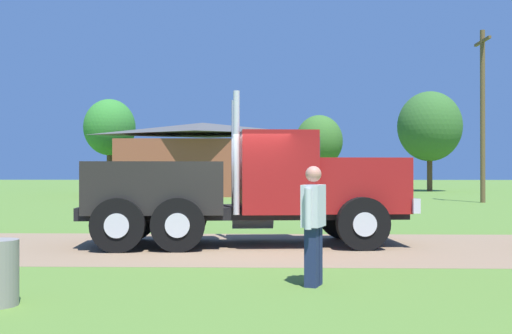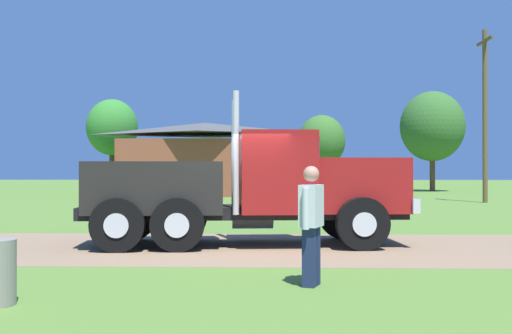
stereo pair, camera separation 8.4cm
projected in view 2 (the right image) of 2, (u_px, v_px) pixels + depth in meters
ground_plane at (234, 247)px, 13.51m from camera, size 200.00×200.00×0.00m
dirt_track at (234, 247)px, 13.51m from camera, size 120.00×5.66×0.01m
truck_foreground_white at (247, 189)px, 13.97m from camera, size 7.61×3.08×3.44m
visitor_walking_mid at (311, 220)px, 8.99m from camera, size 0.40×0.63×1.78m
shed_building at (205, 160)px, 42.00m from camera, size 11.66×6.08×5.04m
utility_pole_near at (485, 111)px, 32.46m from camera, size 0.26×2.20×9.27m
tree_left at (112, 128)px, 47.95m from camera, size 4.05×4.05×7.37m
tree_mid at (322, 141)px, 55.03m from camera, size 4.29×4.29×6.77m
tree_right at (432, 126)px, 50.22m from camera, size 5.28×5.28×8.30m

